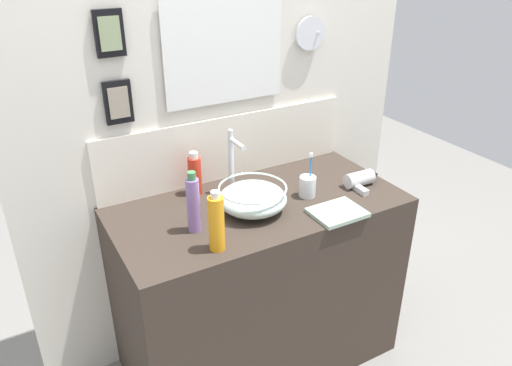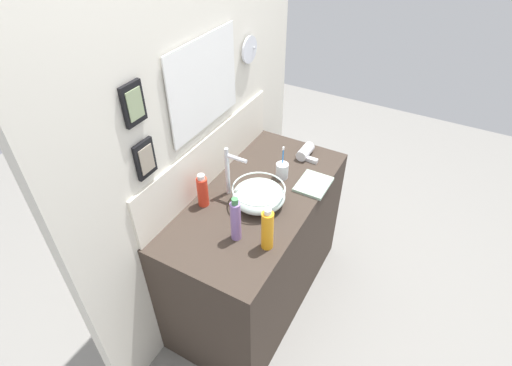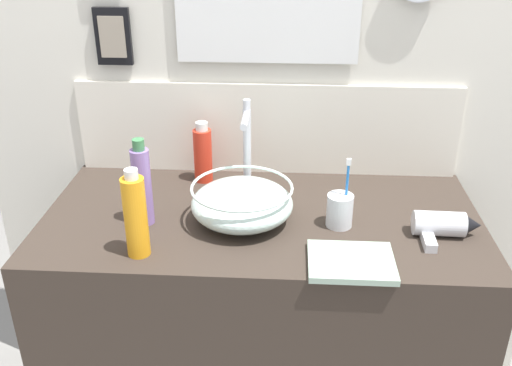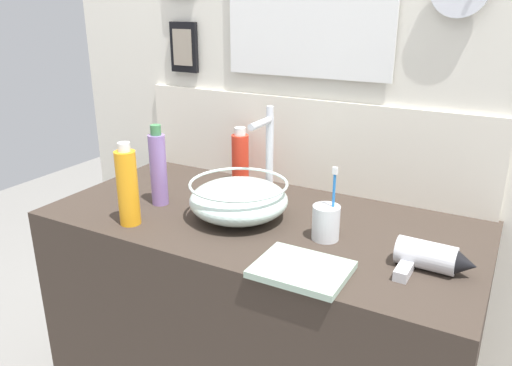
{
  "view_description": "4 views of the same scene",
  "coord_description": "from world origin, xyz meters",
  "px_view_note": "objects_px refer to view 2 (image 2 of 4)",
  "views": [
    {
      "loc": [
        -0.9,
        -1.57,
        1.86
      ],
      "look_at": [
        -0.02,
        0.0,
        0.95
      ],
      "focal_mm": 35.0,
      "sensor_mm": 36.0,
      "label": 1
    },
    {
      "loc": [
        -1.43,
        -0.78,
        2.25
      ],
      "look_at": [
        -0.02,
        0.0,
        0.95
      ],
      "focal_mm": 28.0,
      "sensor_mm": 36.0,
      "label": 2
    },
    {
      "loc": [
        0.07,
        -1.39,
        1.64
      ],
      "look_at": [
        -0.02,
        0.0,
        0.95
      ],
      "focal_mm": 40.0,
      "sensor_mm": 36.0,
      "label": 3
    },
    {
      "loc": [
        0.62,
        -1.15,
        1.42
      ],
      "look_at": [
        -0.02,
        0.0,
        0.95
      ],
      "focal_mm": 35.0,
      "sensor_mm": 36.0,
      "label": 4
    }
  ],
  "objects_px": {
    "soap_dispenser": "(203,191)",
    "glass_bowl_sink": "(259,195)",
    "hair_drier": "(307,151)",
    "hand_towel": "(313,184)",
    "spray_bottle": "(267,230)",
    "lotion_bottle": "(236,220)",
    "toothbrush_cup": "(282,170)",
    "faucet": "(229,169)"
  },
  "relations": [
    {
      "from": "toothbrush_cup",
      "to": "lotion_bottle",
      "type": "xyz_separation_m",
      "value": [
        -0.53,
        -0.02,
        0.07
      ]
    },
    {
      "from": "soap_dispenser",
      "to": "hand_towel",
      "type": "bearing_deg",
      "value": -46.44
    },
    {
      "from": "faucet",
      "to": "soap_dispenser",
      "type": "bearing_deg",
      "value": 151.5
    },
    {
      "from": "glass_bowl_sink",
      "to": "lotion_bottle",
      "type": "bearing_deg",
      "value": -175.18
    },
    {
      "from": "soap_dispenser",
      "to": "glass_bowl_sink",
      "type": "bearing_deg",
      "value": -60.36
    },
    {
      "from": "hair_drier",
      "to": "soap_dispenser",
      "type": "xyz_separation_m",
      "value": [
        -0.67,
        0.29,
        0.06
      ]
    },
    {
      "from": "soap_dispenser",
      "to": "spray_bottle",
      "type": "relative_size",
      "value": 0.84
    },
    {
      "from": "hair_drier",
      "to": "lotion_bottle",
      "type": "relative_size",
      "value": 0.72
    },
    {
      "from": "glass_bowl_sink",
      "to": "toothbrush_cup",
      "type": "height_order",
      "value": "toothbrush_cup"
    },
    {
      "from": "spray_bottle",
      "to": "hair_drier",
      "type": "bearing_deg",
      "value": 9.76
    },
    {
      "from": "glass_bowl_sink",
      "to": "soap_dispenser",
      "type": "relative_size",
      "value": 1.44
    },
    {
      "from": "glass_bowl_sink",
      "to": "toothbrush_cup",
      "type": "distance_m",
      "value": 0.26
    },
    {
      "from": "glass_bowl_sink",
      "to": "hair_drier",
      "type": "height_order",
      "value": "glass_bowl_sink"
    },
    {
      "from": "faucet",
      "to": "lotion_bottle",
      "type": "relative_size",
      "value": 1.18
    },
    {
      "from": "hand_towel",
      "to": "glass_bowl_sink",
      "type": "bearing_deg",
      "value": 145.29
    },
    {
      "from": "faucet",
      "to": "spray_bottle",
      "type": "relative_size",
      "value": 1.24
    },
    {
      "from": "glass_bowl_sink",
      "to": "spray_bottle",
      "type": "distance_m",
      "value": 0.3
    },
    {
      "from": "faucet",
      "to": "hair_drier",
      "type": "height_order",
      "value": "faucet"
    },
    {
      "from": "spray_bottle",
      "to": "hand_towel",
      "type": "bearing_deg",
      "value": -1.9
    },
    {
      "from": "faucet",
      "to": "spray_bottle",
      "type": "bearing_deg",
      "value": -124.79
    },
    {
      "from": "faucet",
      "to": "hair_drier",
      "type": "distance_m",
      "value": 0.59
    },
    {
      "from": "lotion_bottle",
      "to": "hair_drier",
      "type": "bearing_deg",
      "value": -1.52
    },
    {
      "from": "lotion_bottle",
      "to": "toothbrush_cup",
      "type": "bearing_deg",
      "value": 1.72
    },
    {
      "from": "toothbrush_cup",
      "to": "hand_towel",
      "type": "distance_m",
      "value": 0.19
    },
    {
      "from": "faucet",
      "to": "soap_dispenser",
      "type": "relative_size",
      "value": 1.49
    },
    {
      "from": "toothbrush_cup",
      "to": "spray_bottle",
      "type": "relative_size",
      "value": 0.84
    },
    {
      "from": "lotion_bottle",
      "to": "spray_bottle",
      "type": "relative_size",
      "value": 1.06
    },
    {
      "from": "spray_bottle",
      "to": "hand_towel",
      "type": "height_order",
      "value": "spray_bottle"
    },
    {
      "from": "glass_bowl_sink",
      "to": "soap_dispenser",
      "type": "height_order",
      "value": "soap_dispenser"
    },
    {
      "from": "hair_drier",
      "to": "soap_dispenser",
      "type": "bearing_deg",
      "value": 156.49
    },
    {
      "from": "faucet",
      "to": "lotion_bottle",
      "type": "distance_m",
      "value": 0.33
    },
    {
      "from": "glass_bowl_sink",
      "to": "spray_bottle",
      "type": "relative_size",
      "value": 1.2
    },
    {
      "from": "hair_drier",
      "to": "soap_dispenser",
      "type": "height_order",
      "value": "soap_dispenser"
    },
    {
      "from": "lotion_bottle",
      "to": "hand_towel",
      "type": "bearing_deg",
      "value": -17.54
    },
    {
      "from": "faucet",
      "to": "toothbrush_cup",
      "type": "relative_size",
      "value": 1.47
    },
    {
      "from": "faucet",
      "to": "spray_bottle",
      "type": "height_order",
      "value": "faucet"
    },
    {
      "from": "hair_drier",
      "to": "hand_towel",
      "type": "xyz_separation_m",
      "value": [
        -0.25,
        -0.15,
        -0.02
      ]
    },
    {
      "from": "hand_towel",
      "to": "spray_bottle",
      "type": "bearing_deg",
      "value": 178.1
    },
    {
      "from": "hair_drier",
      "to": "lotion_bottle",
      "type": "bearing_deg",
      "value": 178.48
    },
    {
      "from": "glass_bowl_sink",
      "to": "faucet",
      "type": "distance_m",
      "value": 0.2
    },
    {
      "from": "spray_bottle",
      "to": "hand_towel",
      "type": "relative_size",
      "value": 1.11
    },
    {
      "from": "glass_bowl_sink",
      "to": "toothbrush_cup",
      "type": "bearing_deg",
      "value": -1.38
    }
  ]
}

